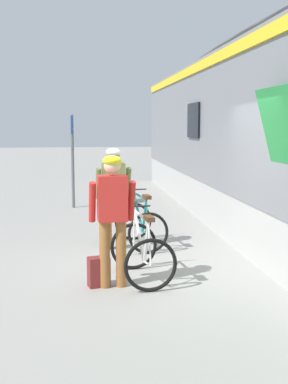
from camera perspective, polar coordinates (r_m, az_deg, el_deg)
name	(u,v)px	position (r m, az deg, el deg)	size (l,w,h in m)	color
ground_plane	(170,269)	(7.35, 3.04, -9.10)	(80.00, 80.00, 0.00)	gray
cyclist_near_in_red	(112,209)	(6.34, -3.74, -2.04)	(0.62, 0.33, 1.76)	#935B2D
cyclist_far_in_olive	(114,189)	(8.32, -3.61, 0.35)	(0.63, 0.35, 1.76)	#935B2D
bicycle_near_white	(142,252)	(6.75, -0.26, -7.09)	(0.82, 1.14, 0.99)	black
bicycle_far_teal	(140,224)	(8.56, -0.42, -3.85)	(0.86, 1.16, 0.99)	black
backpack_on_platform	(99,272)	(6.57, -5.37, -9.36)	(0.28, 0.18, 0.40)	maroon
water_bottle_near_the_bikes	(146,246)	(8.24, 0.24, -6.37)	(0.08, 0.08, 0.23)	silver
platform_sign_post	(72,145)	(12.62, -8.47, 5.47)	(0.08, 0.70, 2.40)	#595B60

